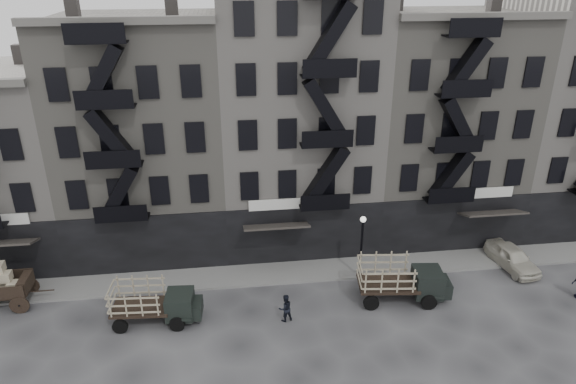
{
  "coord_description": "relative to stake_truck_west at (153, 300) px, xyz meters",
  "views": [
    {
      "loc": [
        -4.88,
        -23.5,
        17.85
      ],
      "look_at": [
        -1.28,
        4.0,
        5.5
      ],
      "focal_mm": 32.0,
      "sensor_mm": 36.0,
      "label": 1
    }
  ],
  "objects": [
    {
      "name": "ground",
      "position": [
        9.1,
        0.01,
        -1.36
      ],
      "size": [
        140.0,
        140.0,
        0.0
      ],
      "primitive_type": "plane",
      "color": "#38383A",
      "rests_on": "ground"
    },
    {
      "name": "sidewalk",
      "position": [
        9.1,
        3.76,
        -1.28
      ],
      "size": [
        55.0,
        2.5,
        0.15
      ],
      "primitive_type": "cube",
      "color": "slate",
      "rests_on": "ground"
    },
    {
      "name": "building_midwest",
      "position": [
        -0.9,
        9.83,
        6.14
      ],
      "size": [
        10.0,
        11.35,
        16.2
      ],
      "color": "gray",
      "rests_on": "ground"
    },
    {
      "name": "building_center",
      "position": [
        9.1,
        9.83,
        7.14
      ],
      "size": [
        10.0,
        11.35,
        18.2
      ],
      "color": "#A7A29A",
      "rests_on": "ground"
    },
    {
      "name": "building_mideast",
      "position": [
        19.1,
        9.83,
        6.14
      ],
      "size": [
        10.0,
        11.35,
        16.2
      ],
      "color": "gray",
      "rests_on": "ground"
    },
    {
      "name": "building_east",
      "position": [
        29.1,
        9.83,
        7.64
      ],
      "size": [
        10.0,
        11.35,
        19.2
      ],
      "color": "#A7A29A",
      "rests_on": "ground"
    },
    {
      "name": "lamp_post",
      "position": [
        12.1,
        2.61,
        1.42
      ],
      "size": [
        0.36,
        0.36,
        4.28
      ],
      "color": "black",
      "rests_on": "ground"
    },
    {
      "name": "stake_truck_west",
      "position": [
        0.0,
        0.0,
        0.0
      ],
      "size": [
        4.87,
        2.27,
        2.38
      ],
      "rotation": [
        0.0,
        0.0,
        -0.07
      ],
      "color": "black",
      "rests_on": "ground"
    },
    {
      "name": "stake_truck_east",
      "position": [
        13.86,
        0.22,
        0.13
      ],
      "size": [
        5.39,
        2.65,
        2.62
      ],
      "rotation": [
        0.0,
        0.0,
        -0.11
      ],
      "color": "black",
      "rests_on": "ground"
    },
    {
      "name": "car_east",
      "position": [
        22.1,
        2.61,
        -0.65
      ],
      "size": [
        2.24,
        4.36,
        1.42
      ],
      "primitive_type": "imported",
      "rotation": [
        0.0,
        0.0,
        0.14
      ],
      "color": "beige",
      "rests_on": "ground"
    },
    {
      "name": "pedestrian_mid",
      "position": [
        7.03,
        -0.86,
        -0.55
      ],
      "size": [
        0.93,
        0.81,
        1.61
      ],
      "primitive_type": "imported",
      "rotation": [
        0.0,
        0.0,
        3.44
      ],
      "color": "black",
      "rests_on": "ground"
    }
  ]
}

